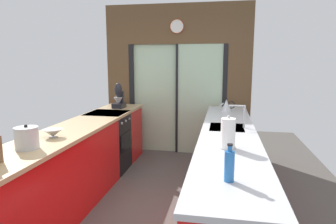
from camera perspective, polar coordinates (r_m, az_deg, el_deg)
ground_plane at (r=4.10m, az=-2.33°, el=-15.02°), size 5.04×7.60×0.02m
back_wall_unit at (r=5.49m, az=1.76°, el=7.82°), size 2.64×0.12×2.70m
left_counter_run at (r=3.82m, az=-17.65°, el=-9.71°), size 0.62×3.80×0.92m
right_counter_run at (r=3.55m, az=11.23°, el=-10.92°), size 0.62×3.80×0.92m
sink_faucet at (r=3.64m, az=13.85°, el=-0.14°), size 0.19×0.02×0.27m
oven_range at (r=4.79m, az=-11.33°, el=-5.60°), size 0.60×0.60×0.92m
mixing_bowl at (r=3.34m, az=-21.04°, el=-3.74°), size 0.21×0.21×0.09m
stand_mixer at (r=5.11m, az=-9.34°, el=2.58°), size 0.17×0.27×0.42m
stock_pot at (r=2.98m, az=-25.30°, el=-4.49°), size 0.21×0.21×0.23m
kettle at (r=4.80m, az=11.06°, el=1.27°), size 0.25×0.17×0.21m
soap_bottle at (r=2.03m, az=11.59°, el=-9.92°), size 0.07×0.07×0.26m
paper_towel_roll at (r=2.76m, az=11.35°, el=-4.05°), size 0.15×0.15×0.31m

